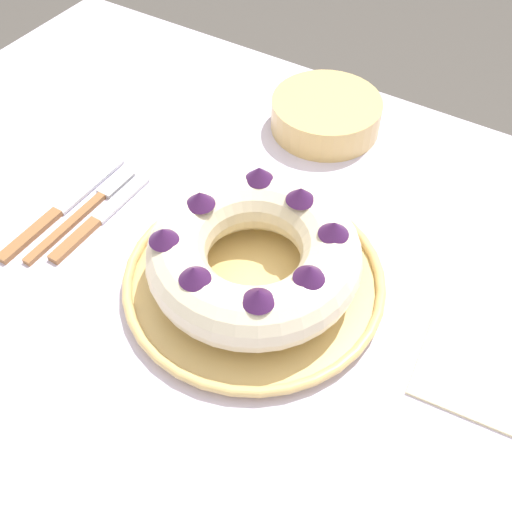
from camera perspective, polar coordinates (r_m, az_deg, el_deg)
The scene contains 9 objects.
ground_plane at distance 1.39m, azimuth -0.82°, elevation -23.13°, with size 8.00×8.00×0.00m, color #4C4742.
dining_table at distance 0.79m, azimuth -1.35°, elevation -8.62°, with size 1.31×0.95×0.76m.
serving_dish at distance 0.71m, azimuth 0.00°, elevation -2.32°, with size 0.31×0.31×0.02m.
bundt_cake at distance 0.67m, azimuth -0.01°, elevation 0.09°, with size 0.25×0.25×0.09m.
fork at distance 0.83m, azimuth -15.65°, elevation 4.49°, with size 0.02×0.20×0.01m.
serving_knife at distance 0.84m, azimuth -18.50°, elevation 3.90°, with size 0.02×0.22×0.01m.
cake_knife at distance 0.81m, azimuth -15.09°, elevation 3.14°, with size 0.02×0.18×0.01m.
side_bowl at distance 0.93m, azimuth 6.67°, elevation 13.25°, with size 0.16×0.16×0.05m, color tan.
napkin at distance 0.70m, azimuth 22.42°, elevation -10.74°, with size 0.18×0.12×0.00m, color beige.
Camera 1 is at (0.23, -0.34, 1.33)m, focal length 42.00 mm.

